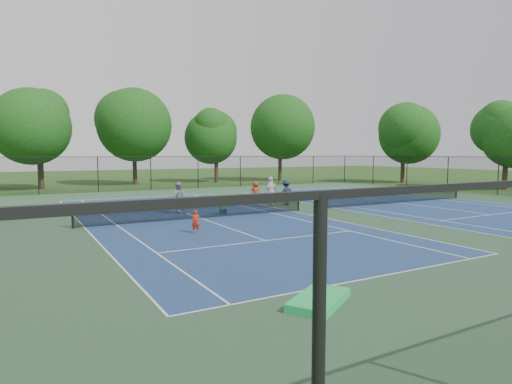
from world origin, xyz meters
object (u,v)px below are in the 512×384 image
tree_back_d (280,124)px  bystander_b (286,192)px  tree_side_f (507,132)px  instructor (178,198)px  tree_back_b (134,122)px  tree_side_e (404,131)px  tree_back_a (39,123)px  bystander_c (255,192)px  child_player (196,222)px  tree_back_c (216,134)px  bystander_a (271,192)px  ball_hopper (223,206)px  ball_crate (223,212)px

tree_back_d → bystander_b: bearing=-121.6°
tree_side_f → instructor: bearing=-178.6°
tree_back_b → tree_side_e: tree_back_b is taller
tree_back_a → tree_back_b: 9.24m
instructor → bystander_c: size_ratio=1.17×
tree_side_f → child_player: (-32.68, -6.64, -4.77)m
tree_side_e → instructor: 32.99m
instructor → tree_side_e: bearing=-141.4°
tree_back_c → bystander_a: bearing=-106.1°
tree_back_a → tree_back_d: bearing=0.0°
tree_back_d → child_player: 35.69m
tree_back_b → bystander_b: (3.84, -23.38, -5.79)m
tree_side_e → bystander_a: (-24.61, -11.90, -4.87)m
tree_back_c → ball_hopper: (-10.37, -24.16, -5.01)m
tree_back_a → bystander_a: 25.20m
tree_side_f → tree_back_d: bearing=117.6°
bystander_a → bystander_c: 2.25m
bystander_b → ball_crate: bearing=20.7°
tree_back_a → child_player: size_ratio=9.60×
tree_side_e → ball_crate: tree_side_e is taller
tree_side_f → tree_back_a: bearing=150.4°
tree_side_f → ball_hopper: bearing=-175.8°
tree_side_f → tree_back_b: bearing=140.6°
bystander_a → child_player: bearing=21.7°
child_player → bystander_a: 9.12m
tree_side_e → child_player: (-31.68, -17.64, -5.33)m
tree_side_e → bystander_c: size_ratio=5.99×
bystander_b → bystander_c: bystander_b is taller
bystander_b → bystander_a: bearing=21.4°
tree_side_e → ball_crate: bearing=-155.1°
tree_back_c → bystander_b: bearing=-103.0°
tree_back_a → bystander_b: 25.49m
tree_back_b → instructor: 24.69m
tree_back_d → bystander_a: tree_back_d is taller
tree_side_f → bystander_a: 25.98m
tree_back_b → bystander_c: 22.59m
tree_back_a → tree_side_e: 37.36m
tree_side_e → bystander_c: (-24.42, -9.67, -5.07)m
tree_back_b → tree_back_c: (9.00, -1.00, -1.11)m
child_player → bystander_c: 10.78m
tree_back_a → tree_back_d: tree_back_d is taller
tree_side_e → instructor: tree_side_e is taller
tree_back_a → tree_side_e: size_ratio=1.03×
tree_side_e → bystander_b: bearing=-153.8°
tree_side_f → bystander_c: size_ratio=5.48×
tree_back_a → instructor: size_ratio=5.29×
tree_back_a → bystander_a: (11.39, -21.90, -5.10)m
instructor → ball_crate: instructor is taller
tree_side_f → bystander_c: (-25.42, 1.33, -4.51)m
bystander_c → bystander_a: bearing=95.2°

